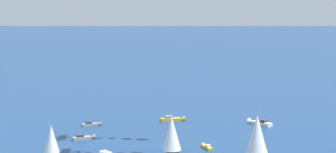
{
  "coord_description": "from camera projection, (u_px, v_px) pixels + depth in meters",
  "views": [
    {
      "loc": [
        -163.06,
        -9.89,
        37.49
      ],
      "look_at": [
        0.03,
        0.9,
        18.19
      ],
      "focal_mm": 67.54,
      "sensor_mm": 36.0,
      "label": 1
    }
  ],
  "objects": [
    {
      "name": "ground_plane",
      "position": [
        171.0,
        145.0,
        166.63
      ],
      "size": [
        2000.0,
        2000.0,
        0.0
      ],
      "primitive_type": "plane",
      "color": "navy"
    },
    {
      "name": "sailboat_near_centre",
      "position": [
        257.0,
        141.0,
        141.68
      ],
      "size": [
        10.8,
        8.68,
        14.05
      ],
      "color": "#33704C",
      "rests_on": "ground_plane"
    },
    {
      "name": "motorboat_far_port",
      "position": [
        85.0,
        138.0,
        173.29
      ],
      "size": [
        4.73,
        6.3,
        1.85
      ],
      "color": "#9E9993",
      "rests_on": "ground_plane"
    },
    {
      "name": "motorboat_far_stbd",
      "position": [
        206.0,
        147.0,
        162.53
      ],
      "size": [
        5.28,
        3.26,
        1.5
      ],
      "color": "gold",
      "rests_on": "ground_plane"
    },
    {
      "name": "motorboat_inshore",
      "position": [
        258.0,
        123.0,
        193.63
      ],
      "size": [
        7.45,
        7.57,
        2.45
      ],
      "color": "white",
      "rests_on": "ground_plane"
    },
    {
      "name": "sailboat_trailing",
      "position": [
        171.0,
        135.0,
        154.26
      ],
      "size": [
        8.78,
        6.35,
        11.11
      ],
      "color": "#9E9993",
      "rests_on": "ground_plane"
    },
    {
      "name": "motorboat_mid_cluster",
      "position": [
        174.0,
        119.0,
        199.96
      ],
      "size": [
        4.32,
        8.13,
        2.29
      ],
      "color": "gold",
      "rests_on": "ground_plane"
    },
    {
      "name": "sailboat_outer_ring_b",
      "position": [
        51.0,
        141.0,
        153.31
      ],
      "size": [
        6.43,
        5.95,
        8.84
      ],
      "color": "gold",
      "rests_on": "ground_plane"
    },
    {
      "name": "motorboat_outer_ring_c",
      "position": [
        92.0,
        124.0,
        192.41
      ],
      "size": [
        3.99,
        6.04,
        1.73
      ],
      "color": "#9E9993",
      "rests_on": "ground_plane"
    }
  ]
}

